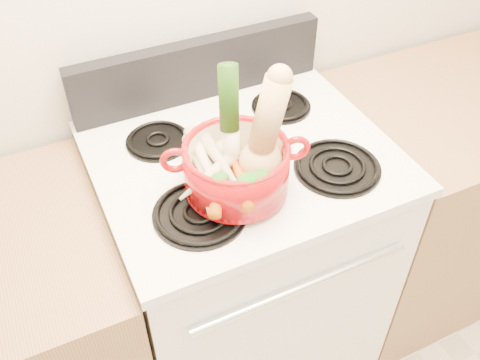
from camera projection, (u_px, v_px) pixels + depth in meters
name	position (u px, v px, depth m)	size (l,w,h in m)	color
stove_body	(243.00, 267.00, 1.75)	(0.76, 0.65, 0.92)	silver
cooktop	(243.00, 157.00, 1.43)	(0.78, 0.67, 0.03)	silver
control_backsplash	(199.00, 69.00, 1.55)	(0.76, 0.05, 0.18)	black
oven_handle	(303.00, 287.00, 1.31)	(0.02, 0.02, 0.60)	silver
burner_front_left	(200.00, 212.00, 1.25)	(0.22, 0.22, 0.02)	black
burner_front_right	(337.00, 166.00, 1.37)	(0.22, 0.22, 0.02)	black
burner_back_left	(158.00, 140.00, 1.44)	(0.17, 0.17, 0.02)	black
burner_back_right	(281.00, 105.00, 1.56)	(0.17, 0.17, 0.02)	black
dutch_oven	(236.00, 168.00, 1.26)	(0.25, 0.25, 0.12)	#980A0C
pot_handle_left	(175.00, 160.00, 1.21)	(0.07, 0.07, 0.02)	#980A0C
pot_handle_right	(296.00, 148.00, 1.24)	(0.07, 0.07, 0.02)	#980A0C
squash	(271.00, 129.00, 1.21)	(0.11, 0.11, 0.27)	tan
leek	(231.00, 121.00, 1.21)	(0.05, 0.05, 0.29)	silver
ginger	(225.00, 149.00, 1.33)	(0.08, 0.06, 0.04)	#CFBB7F
parsnip_0	(204.00, 171.00, 1.26)	(0.05, 0.05, 0.24)	beige
parsnip_1	(205.00, 172.00, 1.26)	(0.04, 0.04, 0.18)	beige
parsnip_2	(206.00, 162.00, 1.27)	(0.04, 0.04, 0.19)	beige
parsnip_3	(208.00, 175.00, 1.23)	(0.04, 0.04, 0.17)	beige
parsnip_4	(203.00, 159.00, 1.26)	(0.04, 0.04, 0.20)	beige
parsnip_5	(220.00, 160.00, 1.25)	(0.04, 0.04, 0.21)	beige
carrot_0	(246.00, 184.00, 1.24)	(0.03, 0.03, 0.15)	orange
carrot_1	(218.00, 192.00, 1.22)	(0.03, 0.03, 0.14)	#C75A09
carrot_2	(238.00, 173.00, 1.25)	(0.03, 0.03, 0.18)	#C9420A
carrot_3	(243.00, 187.00, 1.21)	(0.03, 0.03, 0.14)	#B94009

